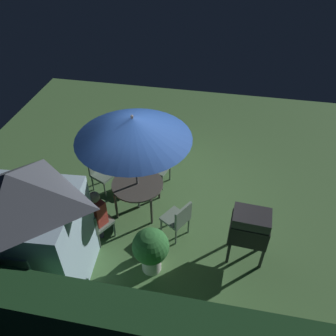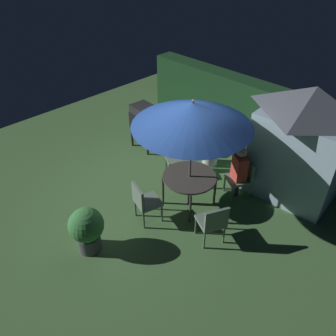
{
  "view_description": "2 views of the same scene",
  "coord_description": "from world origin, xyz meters",
  "px_view_note": "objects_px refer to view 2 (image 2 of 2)",
  "views": [
    {
      "loc": [
        -1.02,
        5.43,
        5.64
      ],
      "look_at": [
        0.03,
        -0.04,
        0.94
      ],
      "focal_mm": 36.24,
      "sensor_mm": 36.0,
      "label": 1
    },
    {
      "loc": [
        4.16,
        -3.8,
        4.91
      ],
      "look_at": [
        0.52,
        -0.17,
        1.15
      ],
      "focal_mm": 35.94,
      "sensor_mm": 36.0,
      "label": 2
    }
  ],
  "objects_px": {
    "bbq_grill": "(145,119)",
    "person_in_red": "(240,167)",
    "chair_far_side": "(175,154)",
    "patio_umbrella": "(193,114)",
    "patio_table": "(189,179)",
    "chair_near_shed": "(242,176)",
    "chair_toward_house": "(213,221)",
    "potted_plant_by_shed": "(87,228)",
    "potted_plant_by_grill": "(211,143)",
    "chair_toward_hedge": "(144,200)",
    "garden_shed": "(302,142)"
  },
  "relations": [
    {
      "from": "chair_toward_hedge",
      "to": "potted_plant_by_shed",
      "type": "distance_m",
      "value": 1.22
    },
    {
      "from": "chair_toward_hedge",
      "to": "chair_toward_house",
      "type": "height_order",
      "value": "same"
    },
    {
      "from": "patio_table",
      "to": "chair_near_shed",
      "type": "xyz_separation_m",
      "value": [
        0.6,
        1.02,
        -0.15
      ]
    },
    {
      "from": "garden_shed",
      "to": "patio_umbrella",
      "type": "bearing_deg",
      "value": -123.64
    },
    {
      "from": "chair_far_side",
      "to": "person_in_red",
      "type": "height_order",
      "value": "person_in_red"
    },
    {
      "from": "patio_table",
      "to": "potted_plant_by_grill",
      "type": "height_order",
      "value": "potted_plant_by_grill"
    },
    {
      "from": "patio_table",
      "to": "bbq_grill",
      "type": "bearing_deg",
      "value": 159.71
    },
    {
      "from": "bbq_grill",
      "to": "chair_near_shed",
      "type": "bearing_deg",
      "value": 2.98
    },
    {
      "from": "patio_umbrella",
      "to": "person_in_red",
      "type": "relative_size",
      "value": 1.93
    },
    {
      "from": "bbq_grill",
      "to": "chair_toward_hedge",
      "type": "xyz_separation_m",
      "value": [
        2.06,
        -1.86,
        -0.33
      ]
    },
    {
      "from": "person_in_red",
      "to": "chair_toward_house",
      "type": "bearing_deg",
      "value": -72.02
    },
    {
      "from": "chair_near_shed",
      "to": "chair_toward_house",
      "type": "relative_size",
      "value": 1.0
    },
    {
      "from": "patio_umbrella",
      "to": "chair_far_side",
      "type": "relative_size",
      "value": 2.7
    },
    {
      "from": "bbq_grill",
      "to": "potted_plant_by_grill",
      "type": "relative_size",
      "value": 1.19
    },
    {
      "from": "potted_plant_by_shed",
      "to": "chair_toward_hedge",
      "type": "bearing_deg",
      "value": 82.34
    },
    {
      "from": "patio_table",
      "to": "person_in_red",
      "type": "relative_size",
      "value": 0.88
    },
    {
      "from": "garden_shed",
      "to": "chair_toward_hedge",
      "type": "relative_size",
      "value": 2.75
    },
    {
      "from": "patio_table",
      "to": "chair_far_side",
      "type": "height_order",
      "value": "chair_far_side"
    },
    {
      "from": "garden_shed",
      "to": "patio_table",
      "type": "relative_size",
      "value": 2.24
    },
    {
      "from": "chair_near_shed",
      "to": "patio_table",
      "type": "bearing_deg",
      "value": -120.49
    },
    {
      "from": "chair_near_shed",
      "to": "person_in_red",
      "type": "height_order",
      "value": "person_in_red"
    },
    {
      "from": "garden_shed",
      "to": "chair_near_shed",
      "type": "height_order",
      "value": "garden_shed"
    },
    {
      "from": "chair_toward_house",
      "to": "person_in_red",
      "type": "xyz_separation_m",
      "value": [
        -0.47,
        1.43,
        0.26
      ]
    },
    {
      "from": "chair_far_side",
      "to": "chair_near_shed",
      "type": "bearing_deg",
      "value": 14.59
    },
    {
      "from": "patio_umbrella",
      "to": "chair_toward_hedge",
      "type": "relative_size",
      "value": 2.7
    },
    {
      "from": "chair_toward_house",
      "to": "potted_plant_by_shed",
      "type": "height_order",
      "value": "potted_plant_by_shed"
    },
    {
      "from": "chair_far_side",
      "to": "person_in_red",
      "type": "xyz_separation_m",
      "value": [
        1.55,
        0.34,
        0.26
      ]
    },
    {
      "from": "chair_far_side",
      "to": "chair_toward_house",
      "type": "relative_size",
      "value": 1.0
    },
    {
      "from": "potted_plant_by_shed",
      "to": "potted_plant_by_grill",
      "type": "relative_size",
      "value": 0.91
    },
    {
      "from": "chair_far_side",
      "to": "person_in_red",
      "type": "distance_m",
      "value": 1.61
    },
    {
      "from": "chair_far_side",
      "to": "potted_plant_by_shed",
      "type": "height_order",
      "value": "potted_plant_by_shed"
    },
    {
      "from": "chair_toward_house",
      "to": "chair_far_side",
      "type": "bearing_deg",
      "value": 151.54
    },
    {
      "from": "chair_near_shed",
      "to": "chair_far_side",
      "type": "bearing_deg",
      "value": -165.41
    },
    {
      "from": "garden_shed",
      "to": "chair_near_shed",
      "type": "relative_size",
      "value": 2.75
    },
    {
      "from": "garden_shed",
      "to": "patio_table",
      "type": "distance_m",
      "value": 2.44
    },
    {
      "from": "patio_table",
      "to": "potted_plant_by_grill",
      "type": "bearing_deg",
      "value": 113.16
    },
    {
      "from": "potted_plant_by_shed",
      "to": "potted_plant_by_grill",
      "type": "height_order",
      "value": "potted_plant_by_grill"
    },
    {
      "from": "patio_umbrella",
      "to": "chair_toward_house",
      "type": "xyz_separation_m",
      "value": [
        1.02,
        -0.49,
        -1.61
      ]
    },
    {
      "from": "bbq_grill",
      "to": "person_in_red",
      "type": "xyz_separation_m",
      "value": [
        2.9,
        0.08,
        -0.06
      ]
    },
    {
      "from": "chair_toward_hedge",
      "to": "potted_plant_by_shed",
      "type": "relative_size",
      "value": 0.97
    },
    {
      "from": "potted_plant_by_grill",
      "to": "person_in_red",
      "type": "xyz_separation_m",
      "value": [
        1.19,
        -0.54,
        0.18
      ]
    },
    {
      "from": "patio_umbrella",
      "to": "chair_toward_house",
      "type": "distance_m",
      "value": 1.97
    },
    {
      "from": "chair_far_side",
      "to": "potted_plant_by_shed",
      "type": "bearing_deg",
      "value": -79.12
    },
    {
      "from": "chair_near_shed",
      "to": "person_in_red",
      "type": "relative_size",
      "value": 0.71
    },
    {
      "from": "chair_near_shed",
      "to": "chair_toward_hedge",
      "type": "xyz_separation_m",
      "value": [
        -0.89,
        -2.02,
        0.0
      ]
    },
    {
      "from": "person_in_red",
      "to": "chair_toward_hedge",
      "type": "bearing_deg",
      "value": -113.51
    },
    {
      "from": "garden_shed",
      "to": "person_in_red",
      "type": "distance_m",
      "value": 1.36
    },
    {
      "from": "bbq_grill",
      "to": "potted_plant_by_grill",
      "type": "xyz_separation_m",
      "value": [
        1.71,
        0.62,
        -0.24
      ]
    },
    {
      "from": "patio_table",
      "to": "potted_plant_by_shed",
      "type": "distance_m",
      "value": 2.26
    },
    {
      "from": "patio_umbrella",
      "to": "potted_plant_by_shed",
      "type": "relative_size",
      "value": 2.62
    }
  ]
}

